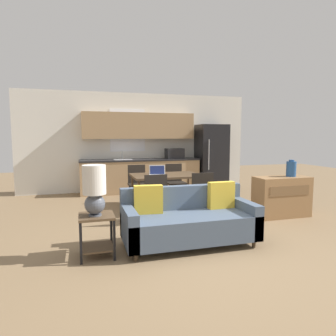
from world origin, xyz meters
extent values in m
plane|color=#7F6647|center=(0.00, 0.00, 0.00)|extent=(20.00, 20.00, 0.00)
cube|color=silver|center=(0.00, 4.63, 1.35)|extent=(6.40, 0.06, 2.70)
cube|color=white|center=(-0.30, 4.59, 1.68)|extent=(0.96, 0.01, 1.16)
cube|color=tan|center=(0.00, 4.29, 0.43)|extent=(3.19, 0.62, 0.86)
cube|color=#232326|center=(0.00, 4.29, 0.88)|extent=(3.22, 0.65, 0.04)
cube|color=#B2B5B7|center=(-0.48, 4.24, 0.90)|extent=(0.48, 0.36, 0.01)
cylinder|color=#B7BABC|center=(-0.48, 4.41, 1.02)|extent=(0.02, 0.02, 0.24)
cube|color=tan|center=(0.00, 4.43, 1.80)|extent=(3.03, 0.34, 0.70)
cube|color=black|center=(0.95, 4.24, 1.04)|extent=(0.48, 0.36, 0.28)
cube|color=black|center=(2.06, 4.23, 0.92)|extent=(0.81, 0.69, 1.85)
cylinder|color=silver|center=(1.82, 3.87, 1.02)|extent=(0.02, 0.02, 0.83)
cube|color=brown|center=(0.11, 2.15, 0.72)|extent=(1.38, 0.89, 0.04)
cylinder|color=brown|center=(-0.52, 1.77, 0.35)|extent=(0.05, 0.05, 0.70)
cylinder|color=brown|center=(0.74, 1.77, 0.35)|extent=(0.05, 0.05, 0.70)
cylinder|color=brown|center=(-0.52, 2.53, 0.35)|extent=(0.05, 0.05, 0.70)
cylinder|color=brown|center=(0.74, 2.53, 0.35)|extent=(0.05, 0.05, 0.70)
cylinder|color=#3D2D1E|center=(-0.93, -0.18, 0.05)|extent=(0.05, 0.05, 0.10)
cylinder|color=#3D2D1E|center=(0.72, -0.18, 0.05)|extent=(0.05, 0.05, 0.10)
cylinder|color=#3D2D1E|center=(-0.93, 0.46, 0.05)|extent=(0.05, 0.05, 0.10)
cylinder|color=#3D2D1E|center=(0.72, 0.46, 0.05)|extent=(0.05, 0.05, 0.10)
cube|color=#47566B|center=(-0.11, 0.14, 0.27)|extent=(1.84, 0.80, 0.35)
cube|color=#47566B|center=(-0.11, 0.47, 0.45)|extent=(1.84, 0.14, 0.70)
cube|color=#47566B|center=(-0.96, 0.14, 0.34)|extent=(0.14, 0.80, 0.49)
cube|color=#47566B|center=(0.75, 0.14, 0.34)|extent=(0.14, 0.80, 0.49)
cube|color=gold|center=(-0.65, 0.34, 0.65)|extent=(0.41, 0.16, 0.40)
cube|color=gold|center=(0.46, 0.34, 0.65)|extent=(0.40, 0.13, 0.40)
cube|color=brown|center=(-1.38, 0.11, 0.53)|extent=(0.44, 0.44, 0.03)
cube|color=brown|center=(-1.38, 0.11, 0.12)|extent=(0.39, 0.39, 0.02)
cube|color=black|center=(-1.57, -0.09, 0.26)|extent=(0.03, 0.03, 0.51)
cube|color=black|center=(-1.18, -0.09, 0.26)|extent=(0.03, 0.03, 0.51)
cube|color=black|center=(-1.57, 0.31, 0.26)|extent=(0.03, 0.03, 0.51)
cube|color=black|center=(-1.18, 0.31, 0.26)|extent=(0.03, 0.03, 0.51)
cylinder|color=#4C515B|center=(-1.39, 0.07, 0.55)|extent=(0.16, 0.16, 0.02)
sphere|color=#4C515B|center=(-1.39, 0.07, 0.69)|extent=(0.25, 0.25, 0.25)
cylinder|color=beige|center=(-1.39, 0.07, 1.00)|extent=(0.29, 0.29, 0.36)
cube|color=olive|center=(2.10, 1.09, 0.38)|extent=(1.04, 0.45, 0.76)
cube|color=brown|center=(2.10, 0.86, 0.53)|extent=(0.84, 0.01, 0.18)
cylinder|color=#234C84|center=(2.29, 1.09, 0.90)|extent=(0.18, 0.18, 0.29)
cylinder|color=#234C84|center=(2.29, 1.09, 1.06)|extent=(0.10, 0.10, 0.03)
cube|color=black|center=(0.56, 2.86, 0.44)|extent=(0.42, 0.42, 0.04)
cube|color=black|center=(0.56, 3.05, 0.66)|extent=(0.40, 0.03, 0.41)
cylinder|color=black|center=(0.38, 2.69, 0.21)|extent=(0.03, 0.03, 0.42)
cylinder|color=black|center=(0.72, 2.69, 0.21)|extent=(0.03, 0.03, 0.42)
cylinder|color=black|center=(0.39, 3.03, 0.21)|extent=(0.03, 0.03, 0.42)
cylinder|color=black|center=(0.73, 3.03, 0.21)|extent=(0.03, 0.03, 0.42)
cube|color=black|center=(-0.33, 2.84, 0.44)|extent=(0.43, 0.43, 0.04)
cube|color=black|center=(-0.34, 3.04, 0.66)|extent=(0.40, 0.04, 0.41)
cylinder|color=black|center=(-0.50, 2.66, 0.21)|extent=(0.03, 0.03, 0.42)
cylinder|color=black|center=(-0.16, 2.68, 0.21)|extent=(0.03, 0.03, 0.42)
cylinder|color=black|center=(-0.51, 3.00, 0.21)|extent=(0.03, 0.03, 0.42)
cylinder|color=black|center=(-0.17, 3.02, 0.21)|extent=(0.03, 0.03, 0.42)
cube|color=black|center=(0.56, 1.44, 0.44)|extent=(0.45, 0.45, 0.04)
cube|color=black|center=(0.54, 1.24, 0.66)|extent=(0.40, 0.06, 0.41)
cylinder|color=black|center=(0.74, 1.59, 0.21)|extent=(0.03, 0.03, 0.42)
cylinder|color=black|center=(0.40, 1.62, 0.21)|extent=(0.03, 0.03, 0.42)
cylinder|color=black|center=(0.71, 1.25, 0.21)|extent=(0.03, 0.03, 0.42)
cylinder|color=black|center=(0.37, 1.28, 0.21)|extent=(0.03, 0.03, 0.42)
cube|color=black|center=(-0.33, 1.44, 0.44)|extent=(0.44, 0.44, 0.04)
cube|color=black|center=(-0.32, 1.24, 0.66)|extent=(0.40, 0.05, 0.41)
cylinder|color=black|center=(-0.17, 1.61, 0.21)|extent=(0.03, 0.03, 0.42)
cylinder|color=black|center=(-0.51, 1.60, 0.21)|extent=(0.03, 0.03, 0.42)
cylinder|color=black|center=(-0.15, 1.27, 0.21)|extent=(0.03, 0.03, 0.42)
cylinder|color=black|center=(-0.49, 1.26, 0.21)|extent=(0.03, 0.03, 0.42)
cube|color=#B7BABC|center=(-0.09, 2.04, 0.75)|extent=(0.35, 0.27, 0.02)
cube|color=#B7BABC|center=(-0.07, 2.16, 0.84)|extent=(0.32, 0.11, 0.20)
cube|color=navy|center=(-0.07, 2.15, 0.84)|extent=(0.29, 0.09, 0.17)
camera|label=1|loc=(-1.53, -3.68, 1.54)|focal=32.00mm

